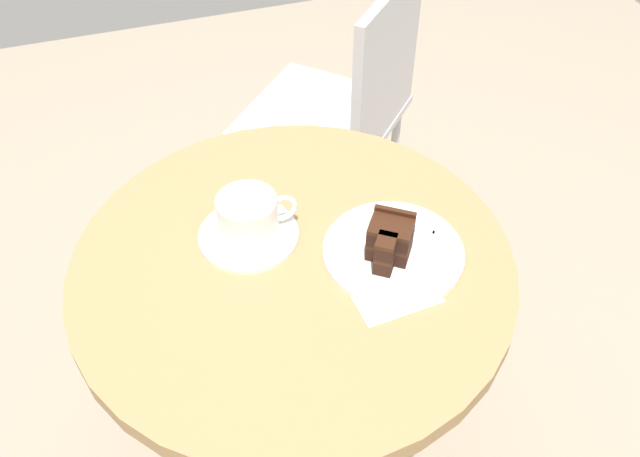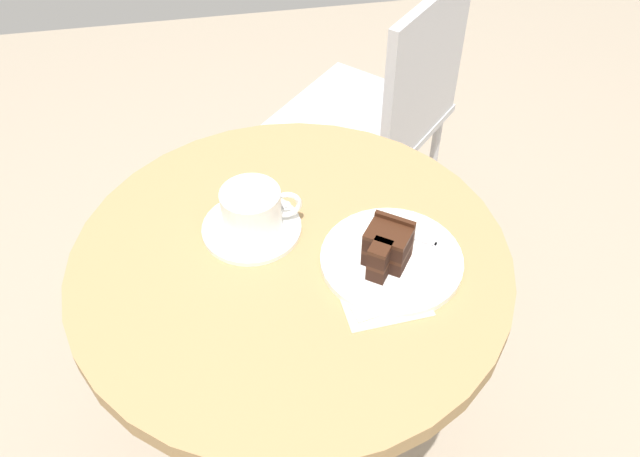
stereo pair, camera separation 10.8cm
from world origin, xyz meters
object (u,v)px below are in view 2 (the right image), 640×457
saucer (252,228)px  teaspoon (269,203)px  cake_slice (387,247)px  fork (424,240)px  coffee_cup (252,208)px  napkin (379,287)px  cafe_chair (386,110)px  cake_plate (391,260)px

saucer → teaspoon: 0.06m
cake_slice → fork: cake_slice is taller
teaspoon → coffee_cup: bearing=-109.9°
saucer → napkin: (0.18, -0.16, -0.00)m
coffee_cup → napkin: bearing=-43.1°
cake_slice → cafe_chair: cafe_chair is taller
cake_plate → fork: fork is taller
cake_plate → cake_slice: (-0.01, -0.01, 0.04)m
saucer → coffee_cup: bearing=41.3°
cafe_chair → saucer: bearing=9.9°
saucer → napkin: 0.24m
teaspoon → saucer: bearing=-111.1°
coffee_cup → napkin: size_ratio=0.85×
cake_plate → cafe_chair: cafe_chair is taller
coffee_cup → fork: coffee_cup is taller
cake_plate → fork: (0.06, 0.02, 0.01)m
cake_plate → napkin: cake_plate is taller
cafe_chair → fork: bearing=34.1°
teaspoon → fork: size_ratio=0.76×
coffee_cup → cafe_chair: (0.39, 0.57, -0.25)m
coffee_cup → napkin: (0.18, -0.16, -0.04)m
cake_plate → cake_slice: 0.04m
napkin → saucer: bearing=138.2°
cake_slice → cake_plate: bearing=29.8°
cake_plate → napkin: (-0.03, -0.05, -0.00)m
coffee_cup → fork: 0.28m
fork → cafe_chair: size_ratio=0.15×
fork → napkin: fork is taller
teaspoon → cake_plate: teaspoon is taller
cake_slice → fork: size_ratio=0.74×
napkin → teaspoon: bearing=124.6°
cake_plate → fork: size_ratio=1.78×
cake_plate → fork: bearing=22.3°
teaspoon → cake_slice: size_ratio=1.03×
napkin → cafe_chair: size_ratio=0.19×
saucer → cake_plate: bearing=-27.9°
coffee_cup → cafe_chair: size_ratio=0.16×
napkin → coffee_cup: bearing=136.9°
teaspoon → cafe_chair: cafe_chair is taller
coffee_cup → fork: bearing=-18.8°
cake_slice → fork: (0.07, 0.03, -0.03)m
cake_plate → coffee_cup: bearing=150.9°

